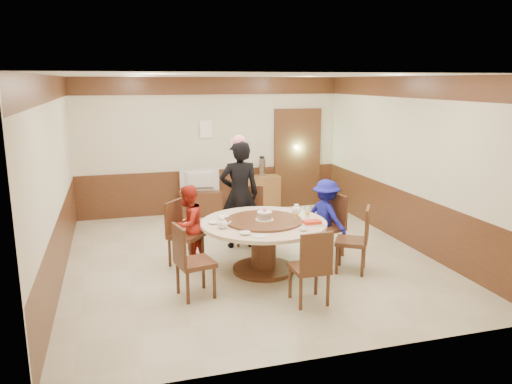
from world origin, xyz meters
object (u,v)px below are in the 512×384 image
object	(u,v)px
birthday_cake	(264,216)
television	(200,180)
banquet_table	(264,236)
person_red	(188,225)
person_blue	(326,217)
thermos	(262,167)
person_standing	(239,195)
shrimp_platter	(312,223)
tv_stand	(200,203)
side_cabinet	(260,193)

from	to	relation	value
birthday_cake	television	size ratio (longest dim) A/B	0.33
banquet_table	television	size ratio (longest dim) A/B	2.25
banquet_table	person_red	size ratio (longest dim) A/B	1.50
banquet_table	person_blue	world-z (taller)	person_blue
television	thermos	bearing A→B (deg)	-171.57
person_standing	shrimp_platter	xyz separation A→B (m)	(0.66, -1.51, -0.12)
shrimp_platter	birthday_cake	bearing A→B (deg)	151.12
person_red	person_blue	bearing A→B (deg)	127.46
birthday_cake	thermos	size ratio (longest dim) A/B	0.69
tv_stand	thermos	size ratio (longest dim) A/B	2.24
person_red	person_blue	xyz separation A→B (m)	(2.18, -0.17, 0.00)
birthday_cake	thermos	bearing A→B (deg)	73.87
banquet_table	shrimp_platter	bearing A→B (deg)	-29.55
shrimp_platter	tv_stand	world-z (taller)	shrimp_platter
person_standing	tv_stand	distance (m)	2.28
person_blue	shrimp_platter	distance (m)	1.02
side_cabinet	banquet_table	bearing A→B (deg)	-105.74
person_red	birthday_cake	distance (m)	1.22
person_red	television	size ratio (longest dim) A/B	1.50
person_red	person_blue	distance (m)	2.19
person_blue	side_cabinet	bearing A→B (deg)	-17.99
person_blue	tv_stand	world-z (taller)	person_blue
person_blue	thermos	xyz separation A→B (m)	(-0.20, 2.89, 0.34)
birthday_cake	person_blue	bearing A→B (deg)	22.59
television	side_cabinet	xyz separation A→B (m)	(1.30, 0.03, -0.36)
side_cabinet	thermos	world-z (taller)	thermos
person_blue	thermos	distance (m)	2.92
person_standing	person_red	world-z (taller)	person_standing
banquet_table	shrimp_platter	world-z (taller)	shrimp_platter
person_blue	side_cabinet	size ratio (longest dim) A/B	1.51
banquet_table	person_red	world-z (taller)	person_red
tv_stand	birthday_cake	bearing A→B (deg)	-83.84
tv_stand	side_cabinet	bearing A→B (deg)	1.32
tv_stand	person_red	bearing A→B (deg)	-103.41
person_red	shrimp_platter	bearing A→B (deg)	100.19
person_red	television	xyz separation A→B (m)	(0.64, 2.69, 0.13)
thermos	birthday_cake	bearing A→B (deg)	-106.13
person_red	television	world-z (taller)	person_red
person_standing	birthday_cake	distance (m)	1.19
banquet_table	person_blue	bearing A→B (deg)	21.90
banquet_table	tv_stand	bearing A→B (deg)	96.05
television	side_cabinet	world-z (taller)	television
tv_stand	television	distance (m)	0.48
person_standing	person_blue	distance (m)	1.46
television	side_cabinet	size ratio (longest dim) A/B	1.00
person_red	shrimp_platter	xyz separation A→B (m)	(1.60, -0.99, 0.17)
person_red	thermos	size ratio (longest dim) A/B	3.18
banquet_table	person_standing	size ratio (longest dim) A/B	1.01
person_standing	tv_stand	xyz separation A→B (m)	(-0.29, 2.17, -0.64)
person_blue	shrimp_platter	xyz separation A→B (m)	(-0.58, -0.82, 0.17)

